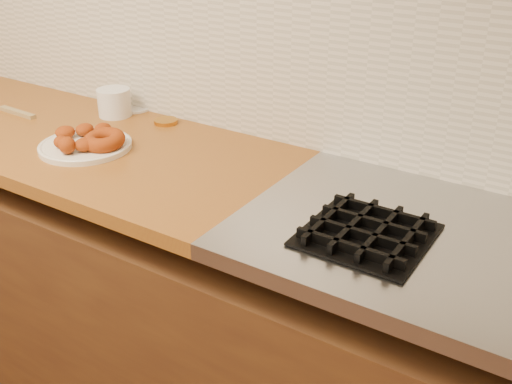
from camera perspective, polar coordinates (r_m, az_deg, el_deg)
base_cabinet at (r=2.03m, az=-11.24°, el=-9.35°), size 3.60×0.60×0.77m
backsplash at (r=1.91m, az=-7.16°, el=15.46°), size 3.60×0.02×0.60m
donut_plate at (r=1.80m, az=-15.94°, el=4.23°), size 0.26×0.26×0.02m
ring_donut at (r=1.76m, az=-14.27°, el=4.84°), size 0.13×0.13×0.05m
fried_dough_chunks at (r=1.80m, az=-16.56°, el=5.05°), size 0.19×0.21×0.05m
plastic_tub at (r=2.04m, az=-13.34°, el=8.30°), size 0.11×0.11×0.09m
tub_lid at (r=2.11m, az=-11.59°, el=7.89°), size 0.16×0.16×0.01m
brass_jar_lid at (r=1.95m, az=-8.59°, el=6.66°), size 0.08×0.08×0.01m
wooden_utensil at (r=2.16m, az=-21.78°, el=7.05°), size 0.17×0.03×0.01m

